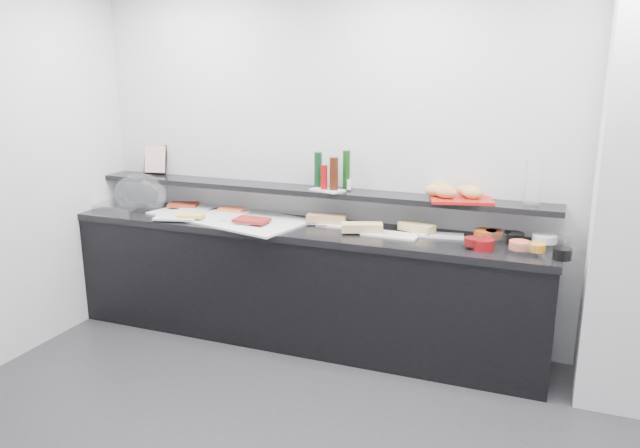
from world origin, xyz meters
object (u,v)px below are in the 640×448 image
(condiment_tray, at_px, (327,190))
(cloche_base, at_px, (121,206))
(sandwich_plate_mid, at_px, (390,235))
(framed_print, at_px, (156,158))
(carafe, at_px, (533,184))
(bread_tray, at_px, (461,199))

(condiment_tray, bearing_deg, cloche_base, -157.71)
(cloche_base, bearing_deg, sandwich_plate_mid, 5.98)
(cloche_base, xyz_separation_m, framed_print, (0.15, 0.30, 0.36))
(condiment_tray, bearing_deg, framed_print, -167.92)
(framed_print, bearing_deg, sandwich_plate_mid, -3.33)
(sandwich_plate_mid, distance_m, carafe, 0.99)
(condiment_tray, height_order, bread_tray, bread_tray)
(bread_tray, bearing_deg, sandwich_plate_mid, -174.11)
(sandwich_plate_mid, distance_m, condiment_tray, 0.60)
(framed_print, distance_m, bread_tray, 2.59)
(sandwich_plate_mid, relative_size, carafe, 1.29)
(cloche_base, distance_m, condiment_tray, 1.79)
(sandwich_plate_mid, xyz_separation_m, carafe, (0.90, 0.16, 0.39))
(bread_tray, bearing_deg, cloche_base, 167.93)
(sandwich_plate_mid, bearing_deg, framed_print, 173.62)
(bread_tray, xyz_separation_m, carafe, (0.46, -0.01, 0.14))
(framed_print, bearing_deg, cloche_base, -111.69)
(condiment_tray, relative_size, carafe, 0.79)
(cloche_base, distance_m, sandwich_plate_mid, 2.29)
(cloche_base, relative_size, sandwich_plate_mid, 1.20)
(sandwich_plate_mid, distance_m, framed_print, 2.20)
(framed_print, height_order, carafe, carafe)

